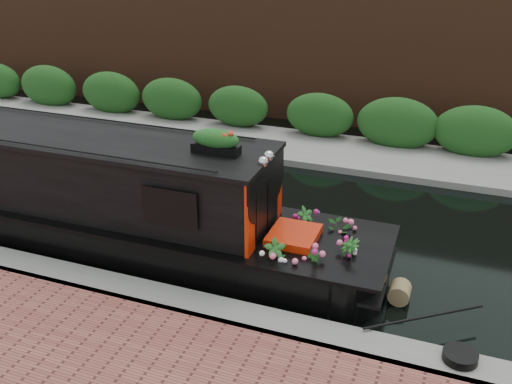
% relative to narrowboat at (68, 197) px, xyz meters
% --- Properties ---
extents(ground, '(80.00, 80.00, 0.00)m').
position_rel_narrowboat_xyz_m(ground, '(2.89, 1.80, -0.80)').
color(ground, black).
rests_on(ground, ground).
extents(near_bank_coping, '(40.00, 0.60, 0.50)m').
position_rel_narrowboat_xyz_m(near_bank_coping, '(2.89, -1.50, -0.80)').
color(near_bank_coping, slate).
rests_on(near_bank_coping, ground).
extents(far_bank_path, '(40.00, 2.40, 0.34)m').
position_rel_narrowboat_xyz_m(far_bank_path, '(2.89, 6.00, -0.80)').
color(far_bank_path, gray).
rests_on(far_bank_path, ground).
extents(far_hedge, '(40.00, 1.10, 2.80)m').
position_rel_narrowboat_xyz_m(far_hedge, '(2.89, 6.90, -0.80)').
color(far_hedge, '#1B4918').
rests_on(far_hedge, ground).
extents(far_brick_wall, '(40.00, 1.00, 8.00)m').
position_rel_narrowboat_xyz_m(far_brick_wall, '(2.89, 9.00, -0.80)').
color(far_brick_wall, '#4C2A19').
rests_on(far_brick_wall, ground).
extents(narrowboat, '(11.53, 2.13, 2.72)m').
position_rel_narrowboat_xyz_m(narrowboat, '(0.00, 0.00, 0.00)').
color(narrowboat, black).
rests_on(narrowboat, ground).
extents(rope_fender, '(0.33, 0.35, 0.33)m').
position_rel_narrowboat_xyz_m(rope_fender, '(6.22, 0.00, -0.64)').
color(rope_fender, olive).
rests_on(rope_fender, ground).
extents(coiled_mooring_rope, '(0.46, 0.46, 0.12)m').
position_rel_narrowboat_xyz_m(coiled_mooring_rope, '(7.18, -1.41, -0.49)').
color(coiled_mooring_rope, black).
rests_on(coiled_mooring_rope, near_bank_coping).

